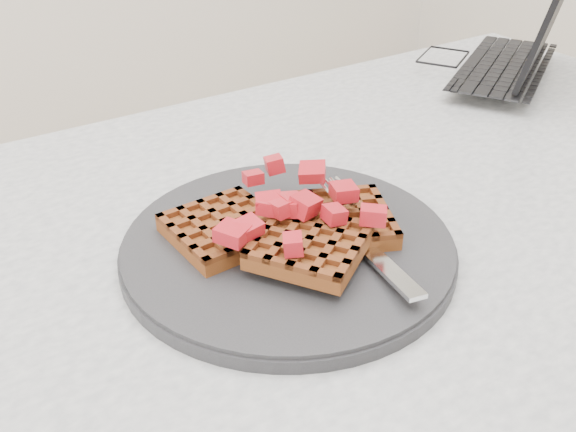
{
  "coord_description": "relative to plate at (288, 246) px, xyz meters",
  "views": [
    {
      "loc": [
        -0.36,
        -0.38,
        1.08
      ],
      "look_at": [
        -0.1,
        0.02,
        0.79
      ],
      "focal_mm": 40.0,
      "sensor_mm": 36.0,
      "label": 1
    }
  ],
  "objects": [
    {
      "name": "plate",
      "position": [
        0.0,
        0.0,
        0.0
      ],
      "size": [
        0.3,
        0.3,
        0.02
      ],
      "primitive_type": "cylinder",
      "color": "#242326",
      "rests_on": "table"
    },
    {
      "name": "strawberry_pile",
      "position": [
        0.0,
        0.0,
        0.05
      ],
      "size": [
        0.15,
        0.15,
        0.02
      ],
      "primitive_type": null,
      "color": "maroon",
      "rests_on": "waffles"
    },
    {
      "name": "table",
      "position": [
        0.1,
        -0.02,
        -0.12
      ],
      "size": [
        1.2,
        0.8,
        0.75
      ],
      "color": "beige",
      "rests_on": "ground"
    },
    {
      "name": "waffles",
      "position": [
        0.0,
        -0.0,
        0.02
      ],
      "size": [
        0.2,
        0.18,
        0.03
      ],
      "color": "brown",
      "rests_on": "plate"
    },
    {
      "name": "laptop",
      "position": [
        0.51,
        0.22,
        0.03
      ],
      "size": [
        0.34,
        0.32,
        0.19
      ],
      "rotation": [
        0.0,
        0.0,
        3.67
      ],
      "color": "black",
      "rests_on": "table"
    },
    {
      "name": "fork",
      "position": [
        0.05,
        -0.04,
        0.02
      ],
      "size": [
        0.06,
        0.18,
        0.02
      ],
      "primitive_type": null,
      "rotation": [
        0.0,
        0.0,
        -0.21
      ],
      "color": "silver",
      "rests_on": "plate"
    }
  ]
}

